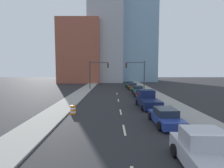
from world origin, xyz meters
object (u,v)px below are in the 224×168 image
(traffic_signal_left, at_px, (96,71))
(sedan_brown, at_px, (133,87))
(traffic_signal_right, at_px, (140,71))
(sedan_green, at_px, (130,84))
(pickup_truck_navy, at_px, (148,100))
(pickup_truck_silver, at_px, (211,158))
(sedan_maroon, at_px, (143,95))
(sedan_teal, at_px, (139,90))
(traffic_barrel, at_px, (74,110))
(sedan_blue, at_px, (166,117))

(traffic_signal_left, xyz_separation_m, sedan_brown, (8.54, -0.44, -3.56))
(sedan_brown, bearing_deg, traffic_signal_left, 176.05)
(traffic_signal_right, xyz_separation_m, sedan_green, (-1.55, 5.61, -3.60))
(pickup_truck_navy, bearing_deg, traffic_signal_right, 81.80)
(pickup_truck_silver, relative_size, sedan_maroon, 1.15)
(pickup_truck_silver, bearing_deg, sedan_maroon, 91.09)
(sedan_green, bearing_deg, traffic_signal_right, -73.70)
(traffic_signal_left, height_order, sedan_maroon, traffic_signal_left)
(sedan_teal, height_order, sedan_green, sedan_teal)
(sedan_maroon, bearing_deg, traffic_signal_left, 122.17)
(sedan_green, bearing_deg, sedan_maroon, -88.47)
(traffic_barrel, height_order, sedan_teal, sedan_teal)
(pickup_truck_silver, bearing_deg, sedan_blue, 91.16)
(sedan_brown, height_order, sedan_green, sedan_brown)
(traffic_signal_left, height_order, traffic_signal_right, same)
(sedan_maroon, distance_m, sedan_teal, 5.67)
(pickup_truck_silver, xyz_separation_m, sedan_green, (0.22, 38.00, -0.08))
(pickup_truck_navy, height_order, sedan_teal, pickup_truck_navy)
(traffic_signal_right, bearing_deg, sedan_green, 105.43)
(sedan_teal, relative_size, sedan_brown, 1.02)
(sedan_maroon, bearing_deg, sedan_green, 87.85)
(traffic_barrel, xyz_separation_m, pickup_truck_navy, (8.48, 3.46, 0.37))
(pickup_truck_silver, height_order, sedan_teal, pickup_truck_silver)
(traffic_barrel, xyz_separation_m, sedan_brown, (8.75, 21.65, 0.23))
(sedan_maroon, bearing_deg, sedan_brown, 87.93)
(traffic_signal_right, height_order, traffic_barrel, traffic_signal_right)
(sedan_teal, distance_m, sedan_green, 12.38)
(traffic_signal_left, relative_size, sedan_green, 1.54)
(traffic_signal_right, distance_m, sedan_brown, 3.88)
(sedan_teal, bearing_deg, sedan_green, 93.78)
(traffic_signal_left, bearing_deg, pickup_truck_silver, -75.67)
(traffic_signal_left, xyz_separation_m, pickup_truck_silver, (8.27, -32.39, -3.51))
(traffic_barrel, relative_size, sedan_blue, 0.20)
(traffic_signal_left, height_order, sedan_green, traffic_signal_left)
(traffic_barrel, height_order, sedan_blue, sedan_blue)
(traffic_signal_right, relative_size, sedan_teal, 1.48)
(traffic_signal_left, height_order, traffic_barrel, traffic_signal_left)
(sedan_brown, bearing_deg, pickup_truck_navy, -91.85)
(traffic_signal_right, relative_size, sedan_brown, 1.50)
(traffic_signal_left, distance_m, sedan_green, 10.79)
(traffic_signal_left, distance_m, sedan_maroon, 15.59)
(sedan_blue, distance_m, sedan_maroon, 12.97)
(sedan_blue, bearing_deg, sedan_teal, 86.91)
(pickup_truck_navy, xyz_separation_m, sedan_brown, (0.26, 18.19, -0.14))
(sedan_maroon, distance_m, sedan_green, 18.04)
(traffic_signal_left, height_order, pickup_truck_navy, traffic_signal_left)
(traffic_signal_left, xyz_separation_m, sedan_maroon, (8.70, -12.43, -3.61))
(sedan_blue, xyz_separation_m, sedan_green, (0.08, 31.01, 0.01))
(pickup_truck_silver, height_order, sedan_brown, pickup_truck_silver)
(sedan_brown, xyz_separation_m, sedan_green, (-0.05, 6.04, -0.04))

